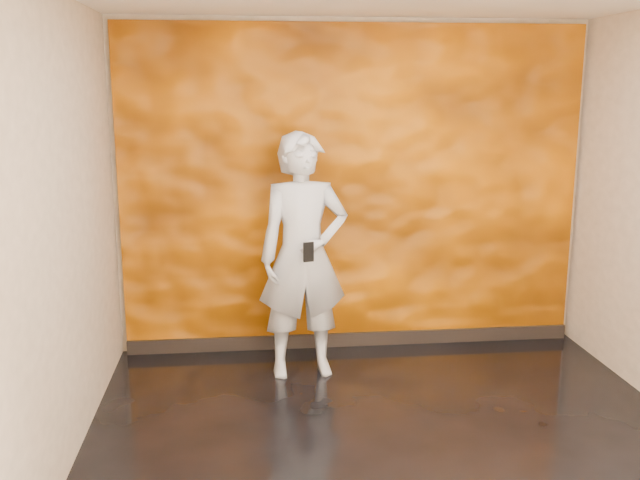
# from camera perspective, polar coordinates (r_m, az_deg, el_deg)

# --- Properties ---
(room) EXTENTS (4.02, 4.02, 2.81)m
(room) POSITION_cam_1_polar(r_m,az_deg,el_deg) (4.17, 6.84, 0.40)
(room) COLOR black
(room) RESTS_ON ground
(feature_wall) EXTENTS (3.90, 0.06, 2.75)m
(feature_wall) POSITION_cam_1_polar(r_m,az_deg,el_deg) (6.07, 2.69, 3.98)
(feature_wall) COLOR orange
(feature_wall) RESTS_ON ground
(baseboard) EXTENTS (3.90, 0.04, 0.12)m
(baseboard) POSITION_cam_1_polar(r_m,az_deg,el_deg) (6.36, 2.62, -7.93)
(baseboard) COLOR black
(baseboard) RESTS_ON ground
(man) EXTENTS (0.74, 0.52, 1.92)m
(man) POSITION_cam_1_polar(r_m,az_deg,el_deg) (5.52, -1.34, -1.30)
(man) COLOR #979BA5
(man) RESTS_ON ground
(phone) EXTENTS (0.08, 0.04, 0.15)m
(phone) POSITION_cam_1_polar(r_m,az_deg,el_deg) (5.20, -0.93, -0.96)
(phone) COLOR black
(phone) RESTS_ON man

